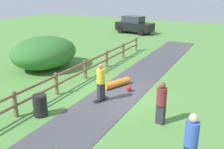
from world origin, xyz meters
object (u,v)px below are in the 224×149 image
(bush_large, at_px, (44,53))
(bystander_blue, at_px, (191,140))
(skater_fallen, at_px, (118,84))
(trash_bin, at_px, (40,105))
(skater_riding, at_px, (101,81))
(parked_car_black, at_px, (134,25))
(bystander_maroon, at_px, (161,101))

(bush_large, height_order, bystander_blue, bush_large)
(bush_large, xyz_separation_m, skater_fallen, (5.70, -0.99, -0.81))
(trash_bin, bearing_deg, skater_riding, 57.05)
(bush_large, distance_m, skater_fallen, 5.84)
(bystander_blue, height_order, parked_car_black, parked_car_black)
(skater_fallen, bearing_deg, trash_bin, -108.52)
(bystander_blue, bearing_deg, skater_fallen, 133.10)
(bystander_blue, bearing_deg, bystander_maroon, 123.72)
(bystander_maroon, bearing_deg, bush_large, 157.49)
(parked_car_black, bearing_deg, trash_bin, -78.28)
(bystander_maroon, bearing_deg, parked_car_black, 115.13)
(bystander_maroon, bearing_deg, bystander_blue, -56.28)
(bystander_blue, relative_size, parked_car_black, 0.41)
(skater_riding, distance_m, bystander_maroon, 3.09)
(bush_large, relative_size, skater_riding, 2.55)
(trash_bin, relative_size, parked_car_black, 0.20)
(trash_bin, relative_size, bystander_maroon, 0.53)
(bush_large, distance_m, skater_riding, 6.47)
(trash_bin, height_order, bystander_blue, bystander_blue)
(trash_bin, xyz_separation_m, skater_fallen, (1.42, 4.24, -0.25))
(skater_fallen, height_order, bystander_maroon, bystander_maroon)
(parked_car_black, bearing_deg, skater_riding, -72.28)
(skater_fallen, relative_size, parked_car_black, 0.36)
(trash_bin, relative_size, skater_fallen, 0.56)
(bush_large, relative_size, parked_car_black, 1.02)
(bush_large, relative_size, trash_bin, 5.00)
(parked_car_black, bearing_deg, skater_fallen, -70.57)
(trash_bin, bearing_deg, bystander_maroon, 19.42)
(bush_large, xyz_separation_m, bystander_blue, (10.29, -5.89, -0.01))
(bystander_maroon, distance_m, bystander_blue, 2.71)
(bystander_maroon, distance_m, parked_car_black, 20.43)
(trash_bin, xyz_separation_m, bystander_maroon, (4.51, 1.59, 0.48))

